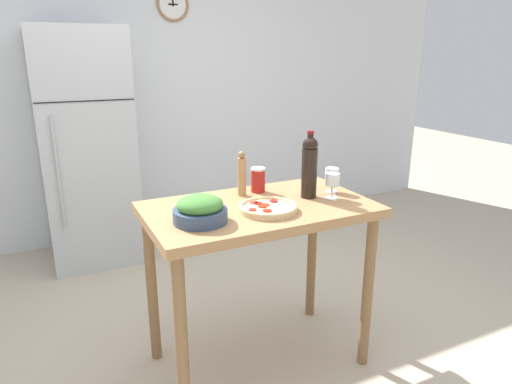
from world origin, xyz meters
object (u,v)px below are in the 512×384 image
salad_bowl (200,210)px  pepper_mill (242,174)px  homemade_pizza (268,208)px  wine_bottle (309,166)px  wine_glass_far (332,175)px  refrigerator (86,149)px  salt_canister (258,180)px  wine_glass_near (332,181)px

salad_bowl → pepper_mill: bearing=40.5°
salad_bowl → homemade_pizza: bearing=-0.7°
wine_bottle → wine_glass_far: 0.18m
refrigerator → salt_canister: (0.72, -1.62, 0.06)m
salad_bowl → salt_canister: size_ratio=1.83×
wine_glass_near → salt_canister: bearing=137.2°
wine_glass_near → pepper_mill: (-0.41, 0.25, 0.02)m
wine_glass_far → refrigerator: bearing=121.1°
wine_glass_near → wine_glass_far: bearing=56.5°
wine_glass_far → salt_canister: bearing=153.9°
refrigerator → homemade_pizza: 2.03m
wine_bottle → homemade_pizza: size_ratio=1.24×
refrigerator → wine_glass_near: (1.02, -1.90, 0.09)m
salad_bowl → wine_glass_far: bearing=9.2°
wine_glass_far → salt_canister: same height
wine_glass_near → pepper_mill: bearing=147.9°
pepper_mill → salt_canister: 0.12m
wine_glass_far → salad_bowl: 0.82m
wine_bottle → salad_bowl: size_ratio=1.43×
wine_bottle → wine_glass_near: (0.10, -0.07, -0.08)m
refrigerator → wine_glass_near: 2.16m
refrigerator → pepper_mill: size_ratio=7.63×
refrigerator → wine_glass_far: refrigerator is taller
wine_bottle → salt_canister: (-0.20, 0.21, -0.10)m
pepper_mill → wine_glass_near: bearing=-32.1°
salad_bowl → salt_canister: salt_canister is taller
pepper_mill → refrigerator: bearing=110.5°
salad_bowl → homemade_pizza: salad_bowl is taller
salt_canister → wine_glass_near: bearing=-42.8°
salad_bowl → salt_canister: (0.44, 0.31, 0.01)m
wine_glass_far → salt_canister: (-0.36, 0.18, -0.03)m
refrigerator → salad_bowl: size_ratio=7.43×
wine_glass_far → wine_bottle: bearing=-170.5°
wine_bottle → salad_bowl: wine_bottle is taller
homemade_pizza → salt_canister: 0.33m
wine_bottle → wine_glass_near: size_ratio=2.63×
salad_bowl → salt_canister: bearing=34.9°
refrigerator → wine_glass_far: size_ratio=13.69×
homemade_pizza → pepper_mill: bearing=91.4°
wine_glass_far → salad_bowl: (-0.81, -0.13, -0.04)m
wine_bottle → wine_glass_near: 0.14m
wine_glass_far → pepper_mill: bearing=161.7°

